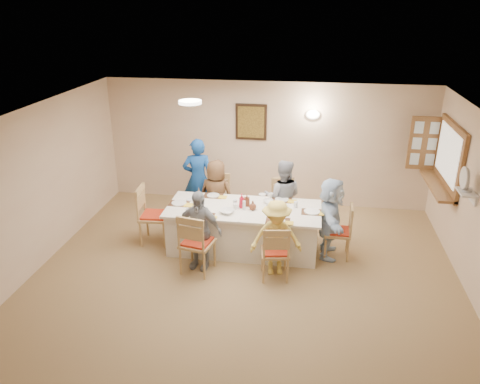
% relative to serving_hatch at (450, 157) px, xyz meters
% --- Properties ---
extents(ground, '(7.00, 7.00, 0.00)m').
position_rel_serving_hatch_xyz_m(ground, '(-3.21, -2.40, -1.50)').
color(ground, '#A28053').
extents(room_walls, '(7.00, 7.00, 7.00)m').
position_rel_serving_hatch_xyz_m(room_walls, '(-3.21, -2.40, 0.01)').
color(room_walls, beige).
rests_on(room_walls, ground).
extents(wall_picture, '(0.62, 0.05, 0.72)m').
position_rel_serving_hatch_xyz_m(wall_picture, '(-3.51, 1.06, 0.20)').
color(wall_picture, black).
rests_on(wall_picture, room_walls).
extents(wall_sconce, '(0.26, 0.09, 0.18)m').
position_rel_serving_hatch_xyz_m(wall_sconce, '(-2.31, 1.04, 0.40)').
color(wall_sconce, white).
rests_on(wall_sconce, room_walls).
extents(ceiling_light, '(0.36, 0.36, 0.05)m').
position_rel_serving_hatch_xyz_m(ceiling_light, '(-4.21, -0.90, 0.97)').
color(ceiling_light, white).
rests_on(ceiling_light, room_walls).
extents(serving_hatch, '(0.06, 1.50, 1.15)m').
position_rel_serving_hatch_xyz_m(serving_hatch, '(0.00, 0.00, 0.00)').
color(serving_hatch, brown).
rests_on(serving_hatch, room_walls).
extents(hatch_sill, '(0.30, 1.50, 0.05)m').
position_rel_serving_hatch_xyz_m(hatch_sill, '(-0.12, 0.00, -0.53)').
color(hatch_sill, brown).
rests_on(hatch_sill, room_walls).
extents(shutter_door, '(0.55, 0.04, 1.00)m').
position_rel_serving_hatch_xyz_m(shutter_door, '(-0.26, 0.76, 0.00)').
color(shutter_door, brown).
rests_on(shutter_door, room_walls).
extents(fan_shelf, '(0.22, 0.36, 0.03)m').
position_rel_serving_hatch_xyz_m(fan_shelf, '(-0.08, -1.35, -0.10)').
color(fan_shelf, white).
rests_on(fan_shelf, room_walls).
extents(desk_fan, '(0.30, 0.30, 0.28)m').
position_rel_serving_hatch_xyz_m(desk_fan, '(-0.11, -1.35, 0.05)').
color(desk_fan, '#A5A5A8').
rests_on(desk_fan, fan_shelf).
extents(dining_table, '(2.54, 1.07, 0.76)m').
position_rel_serving_hatch_xyz_m(dining_table, '(-3.35, -0.97, -1.12)').
color(dining_table, white).
rests_on(dining_table, ground).
extents(chair_back_left, '(0.50, 0.50, 0.98)m').
position_rel_serving_hatch_xyz_m(chair_back_left, '(-3.95, -0.17, -1.01)').
color(chair_back_left, tan).
rests_on(chair_back_left, ground).
extents(chair_back_right, '(0.52, 0.52, 0.95)m').
position_rel_serving_hatch_xyz_m(chair_back_right, '(-2.75, -0.17, -1.02)').
color(chair_back_right, tan).
rests_on(chair_back_right, ground).
extents(chair_front_left, '(0.57, 0.57, 1.01)m').
position_rel_serving_hatch_xyz_m(chair_front_left, '(-3.95, -1.77, -0.99)').
color(chair_front_left, tan).
rests_on(chair_front_left, ground).
extents(chair_front_right, '(0.50, 0.50, 0.90)m').
position_rel_serving_hatch_xyz_m(chair_front_right, '(-2.75, -1.77, -1.05)').
color(chair_front_right, tan).
rests_on(chair_front_right, ground).
extents(chair_left_end, '(0.52, 0.52, 1.03)m').
position_rel_serving_hatch_xyz_m(chair_left_end, '(-4.90, -0.97, -0.98)').
color(chair_left_end, tan).
rests_on(chair_left_end, ground).
extents(chair_right_end, '(0.45, 0.45, 0.91)m').
position_rel_serving_hatch_xyz_m(chair_right_end, '(-1.80, -0.97, -1.04)').
color(chair_right_end, tan).
rests_on(chair_right_end, ground).
extents(diner_back_left, '(0.79, 0.63, 1.33)m').
position_rel_serving_hatch_xyz_m(diner_back_left, '(-3.95, -0.29, -0.84)').
color(diner_back_left, '#523721').
rests_on(diner_back_left, ground).
extents(diner_back_right, '(0.69, 0.55, 1.39)m').
position_rel_serving_hatch_xyz_m(diner_back_right, '(-2.75, -0.29, -0.80)').
color(diner_back_right, gray).
rests_on(diner_back_right, ground).
extents(diner_front_left, '(0.88, 0.61, 1.30)m').
position_rel_serving_hatch_xyz_m(diner_front_left, '(-3.95, -1.65, -0.85)').
color(diner_front_left, '#91959C').
rests_on(diner_front_left, ground).
extents(diner_front_right, '(0.96, 0.75, 1.21)m').
position_rel_serving_hatch_xyz_m(diner_front_right, '(-2.75, -1.65, -0.89)').
color(diner_front_right, '#F8D75C').
rests_on(diner_front_right, ground).
extents(diner_right_end, '(1.29, 0.49, 1.36)m').
position_rel_serving_hatch_xyz_m(diner_right_end, '(-1.93, -0.97, -0.82)').
color(diner_right_end, '#C9E2FE').
rests_on(diner_right_end, ground).
extents(caregiver, '(0.75, 0.65, 1.57)m').
position_rel_serving_hatch_xyz_m(caregiver, '(-4.40, 0.18, -0.71)').
color(caregiver, '#144491').
rests_on(caregiver, ground).
extents(placemat_fl, '(0.37, 0.28, 0.01)m').
position_rel_serving_hatch_xyz_m(placemat_fl, '(-3.95, -1.39, -0.74)').
color(placemat_fl, '#472B19').
rests_on(placemat_fl, dining_table).
extents(plate_fl, '(0.23, 0.23, 0.01)m').
position_rel_serving_hatch_xyz_m(plate_fl, '(-3.95, -1.39, -0.73)').
color(plate_fl, white).
rests_on(plate_fl, dining_table).
extents(napkin_fl, '(0.13, 0.13, 0.01)m').
position_rel_serving_hatch_xyz_m(napkin_fl, '(-3.77, -1.44, -0.73)').
color(napkin_fl, yellow).
rests_on(napkin_fl, dining_table).
extents(placemat_fr, '(0.37, 0.28, 0.01)m').
position_rel_serving_hatch_xyz_m(placemat_fr, '(-2.75, -1.39, -0.74)').
color(placemat_fr, '#472B19').
rests_on(placemat_fr, dining_table).
extents(plate_fr, '(0.23, 0.23, 0.01)m').
position_rel_serving_hatch_xyz_m(plate_fr, '(-2.75, -1.39, -0.73)').
color(plate_fr, white).
rests_on(plate_fr, dining_table).
extents(napkin_fr, '(0.13, 0.13, 0.01)m').
position_rel_serving_hatch_xyz_m(napkin_fr, '(-2.57, -1.44, -0.73)').
color(napkin_fr, yellow).
rests_on(napkin_fr, dining_table).
extents(placemat_bl, '(0.33, 0.25, 0.01)m').
position_rel_serving_hatch_xyz_m(placemat_bl, '(-3.95, -0.55, -0.74)').
color(placemat_bl, '#472B19').
rests_on(placemat_bl, dining_table).
extents(plate_bl, '(0.22, 0.22, 0.01)m').
position_rel_serving_hatch_xyz_m(plate_bl, '(-3.95, -0.55, -0.73)').
color(plate_bl, white).
rests_on(plate_bl, dining_table).
extents(napkin_bl, '(0.14, 0.14, 0.01)m').
position_rel_serving_hatch_xyz_m(napkin_bl, '(-3.77, -0.60, -0.73)').
color(napkin_bl, yellow).
rests_on(napkin_bl, dining_table).
extents(placemat_br, '(0.34, 0.26, 0.01)m').
position_rel_serving_hatch_xyz_m(placemat_br, '(-2.75, -0.55, -0.74)').
color(placemat_br, '#472B19').
rests_on(placemat_br, dining_table).
extents(plate_br, '(0.23, 0.23, 0.01)m').
position_rel_serving_hatch_xyz_m(plate_br, '(-2.75, -0.55, -0.73)').
color(plate_br, white).
rests_on(plate_br, dining_table).
extents(napkin_br, '(0.15, 0.15, 0.01)m').
position_rel_serving_hatch_xyz_m(napkin_br, '(-2.57, -0.60, -0.73)').
color(napkin_br, yellow).
rests_on(napkin_br, dining_table).
extents(placemat_le, '(0.33, 0.25, 0.01)m').
position_rel_serving_hatch_xyz_m(placemat_le, '(-4.45, -0.97, -0.74)').
color(placemat_le, '#472B19').
rests_on(placemat_le, dining_table).
extents(plate_le, '(0.25, 0.25, 0.02)m').
position_rel_serving_hatch_xyz_m(plate_le, '(-4.45, -0.97, -0.73)').
color(plate_le, white).
rests_on(plate_le, dining_table).
extents(napkin_le, '(0.15, 0.15, 0.01)m').
position_rel_serving_hatch_xyz_m(napkin_le, '(-4.27, -1.02, -0.73)').
color(napkin_le, yellow).
rests_on(napkin_le, dining_table).
extents(placemat_re, '(0.34, 0.25, 0.01)m').
position_rel_serving_hatch_xyz_m(placemat_re, '(-2.23, -0.97, -0.74)').
color(placemat_re, '#472B19').
rests_on(placemat_re, dining_table).
extents(plate_re, '(0.26, 0.26, 0.02)m').
position_rel_serving_hatch_xyz_m(plate_re, '(-2.23, -0.97, -0.73)').
color(plate_re, white).
rests_on(plate_re, dining_table).
extents(napkin_re, '(0.13, 0.13, 0.01)m').
position_rel_serving_hatch_xyz_m(napkin_re, '(-2.05, -1.02, -0.73)').
color(napkin_re, yellow).
rests_on(napkin_re, dining_table).
extents(teacup_a, '(0.14, 0.14, 0.08)m').
position_rel_serving_hatch_xyz_m(teacup_a, '(-4.19, -1.33, -0.70)').
color(teacup_a, white).
rests_on(teacup_a, dining_table).
extents(teacup_b, '(0.11, 0.11, 0.08)m').
position_rel_serving_hatch_xyz_m(teacup_b, '(-2.95, -0.48, -0.70)').
color(teacup_b, white).
rests_on(teacup_b, dining_table).
extents(bowl_a, '(0.37, 0.37, 0.06)m').
position_rel_serving_hatch_xyz_m(bowl_a, '(-3.59, -1.22, -0.71)').
color(bowl_a, white).
rests_on(bowl_a, dining_table).
extents(bowl_b, '(0.20, 0.20, 0.05)m').
position_rel_serving_hatch_xyz_m(bowl_b, '(-2.97, -0.71, -0.71)').
color(bowl_b, white).
rests_on(bowl_b, dining_table).
extents(condiment_ketchup, '(0.10, 0.10, 0.24)m').
position_rel_serving_hatch_xyz_m(condiment_ketchup, '(-3.39, -0.97, -0.62)').
color(condiment_ketchup, '#B70F26').
rests_on(condiment_ketchup, dining_table).
extents(condiment_brown, '(0.12, 0.12, 0.21)m').
position_rel_serving_hatch_xyz_m(condiment_brown, '(-3.31, -0.88, -0.64)').
color(condiment_brown, '#5F2E19').
rests_on(condiment_brown, dining_table).
extents(condiment_malt, '(0.21, 0.21, 0.15)m').
position_rel_serving_hatch_xyz_m(condiment_malt, '(-3.20, -1.02, -0.66)').
color(condiment_malt, '#5F2E19').
rests_on(condiment_malt, dining_table).
extents(drinking_glass, '(0.07, 0.07, 0.10)m').
position_rel_serving_hatch_xyz_m(drinking_glass, '(-3.50, -0.92, -0.68)').
color(drinking_glass, silver).
rests_on(drinking_glass, dining_table).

